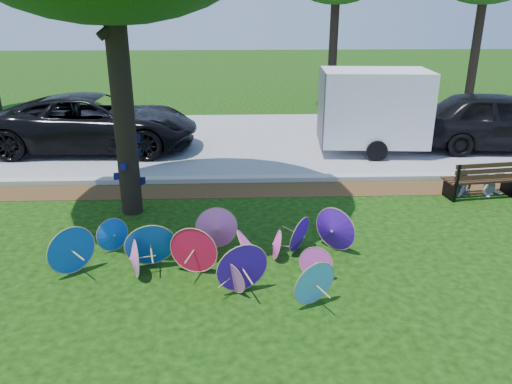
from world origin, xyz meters
TOP-DOWN VIEW (x-y plane):
  - ground at (0.00, 0.00)m, footprint 90.00×90.00m
  - mulch_strip at (0.00, 4.50)m, footprint 90.00×1.00m
  - curb at (0.00, 5.20)m, footprint 90.00×0.30m
  - street at (0.00, 9.35)m, footprint 90.00×8.00m
  - parasol_pile at (-0.21, 0.73)m, footprint 5.21×2.36m
  - black_van at (-4.12, 8.35)m, footprint 6.16×2.97m
  - dark_pickup at (8.15, 7.88)m, footprint 5.39×2.53m
  - cargo_trailer at (4.22, 7.77)m, footprint 3.20×2.17m
  - park_bench at (5.76, 3.93)m, footprint 1.75×0.86m
  - person_left at (5.41, 3.98)m, footprint 0.52×0.41m
  - person_right at (6.11, 3.98)m, footprint 0.57×0.49m

SIDE VIEW (x-z plane):
  - ground at x=0.00m, z-range 0.00..0.00m
  - mulch_strip at x=0.00m, z-range 0.00..0.01m
  - street at x=0.00m, z-range 0.00..0.01m
  - curb at x=0.00m, z-range 0.00..0.12m
  - parasol_pile at x=-0.21m, z-range -0.05..0.82m
  - park_bench at x=5.76m, z-range 0.00..0.88m
  - person_right at x=6.11m, z-range 0.00..1.01m
  - person_left at x=5.41m, z-range 0.00..1.25m
  - black_van at x=-4.12m, z-range 0.00..1.69m
  - dark_pickup at x=8.15m, z-range 0.00..1.78m
  - cargo_trailer at x=4.22m, z-range 0.00..2.74m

